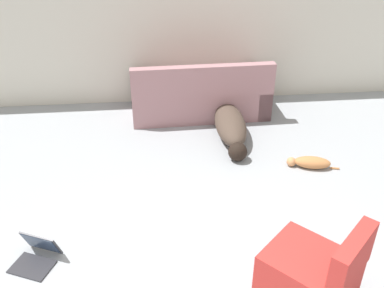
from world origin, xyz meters
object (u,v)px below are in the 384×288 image
at_px(couch, 200,97).
at_px(laptop_open, 37,253).
at_px(dog, 231,126).
at_px(side_chair, 312,277).
at_px(cat, 310,162).

xyz_separation_m(couch, laptop_open, (-1.82, -2.85, -0.20)).
distance_m(couch, laptop_open, 3.39).
distance_m(dog, side_chair, 2.80).
xyz_separation_m(laptop_open, side_chair, (2.30, -0.70, 0.21)).
bearing_deg(laptop_open, dog, 67.68).
height_order(cat, laptop_open, laptop_open).
bearing_deg(cat, side_chair, 84.55).
relative_size(couch, side_chair, 2.32).
relative_size(cat, side_chair, 0.72).
height_order(dog, laptop_open, dog).
bearing_deg(laptop_open, side_chair, 6.55).
bearing_deg(cat, dog, -31.24).
height_order(dog, side_chair, side_chair).
bearing_deg(laptop_open, couch, 80.96).
relative_size(cat, laptop_open, 1.34).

